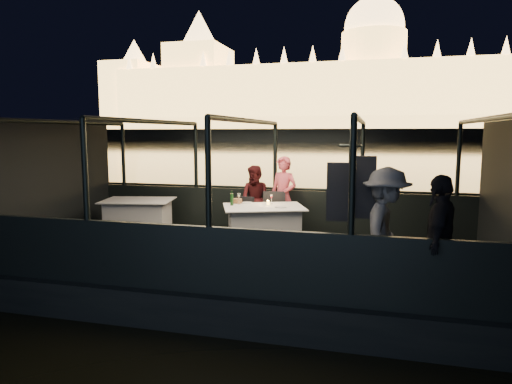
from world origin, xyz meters
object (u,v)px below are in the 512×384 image
(chair_port_left, at_px, (243,216))
(passenger_dark, at_px, (440,237))
(coat_stand, at_px, (348,223))
(dining_table_central, at_px, (264,227))
(person_man_maroon, at_px, (256,198))
(chair_port_right, at_px, (272,218))
(dining_table_aft, at_px, (138,217))
(person_woman_coral, at_px, (283,200))
(passenger_stripe, at_px, (386,230))
(wine_bottle, at_px, (232,197))

(chair_port_left, distance_m, passenger_dark, 4.38)
(chair_port_left, relative_size, coat_stand, 0.41)
(dining_table_central, height_order, person_man_maroon, person_man_maroon)
(dining_table_central, bearing_deg, chair_port_right, 86.65)
(dining_table_central, relative_size, coat_stand, 0.73)
(dining_table_aft, xyz_separation_m, person_woman_coral, (2.92, 0.61, 0.36))
(dining_table_aft, distance_m, coat_stand, 4.93)
(passenger_stripe, bearing_deg, passenger_dark, -109.60)
(wine_bottle, bearing_deg, person_man_maroon, 80.67)
(chair_port_left, bearing_deg, person_man_maroon, 77.49)
(dining_table_central, xyz_separation_m, passenger_stripe, (2.11, -1.96, 0.47))
(dining_table_central, xyz_separation_m, passenger_dark, (2.73, -2.25, 0.47))
(dining_table_central, distance_m, dining_table_aft, 2.77)
(person_man_maroon, bearing_deg, dining_table_central, -62.51)
(chair_port_left, xyz_separation_m, chair_port_right, (0.60, -0.05, 0.00))
(chair_port_right, distance_m, passenger_dark, 3.91)
(dining_table_aft, relative_size, wine_bottle, 5.08)
(dining_table_central, bearing_deg, wine_bottle, -176.41)
(chair_port_right, bearing_deg, passenger_dark, -58.79)
(dining_table_aft, bearing_deg, person_man_maroon, 17.29)
(person_woman_coral, bearing_deg, chair_port_right, -88.31)
(dining_table_aft, distance_m, chair_port_right, 2.79)
(dining_table_central, distance_m, person_man_maroon, 1.19)
(passenger_dark, bearing_deg, chair_port_left, -116.09)
(dining_table_aft, xyz_separation_m, person_man_maroon, (2.33, 0.72, 0.36))
(dining_table_central, height_order, coat_stand, coat_stand)
(coat_stand, relative_size, person_woman_coral, 1.22)
(coat_stand, relative_size, passenger_dark, 1.23)
(chair_port_left, height_order, passenger_dark, passenger_dark)
(chair_port_left, distance_m, coat_stand, 3.34)
(coat_stand, distance_m, person_woman_coral, 3.17)
(person_woman_coral, height_order, wine_bottle, person_woman_coral)
(dining_table_aft, xyz_separation_m, chair_port_left, (2.18, 0.26, 0.06))
(chair_port_left, relative_size, person_woman_coral, 0.50)
(dining_table_aft, distance_m, person_man_maroon, 2.46)
(coat_stand, relative_size, wine_bottle, 7.23)
(passenger_stripe, height_order, wine_bottle, passenger_stripe)
(dining_table_central, relative_size, chair_port_right, 1.54)
(dining_table_aft, relative_size, passenger_dark, 0.86)
(person_man_maroon, bearing_deg, wine_bottle, -93.52)
(dining_table_aft, distance_m, wine_bottle, 2.24)
(person_man_maroon, bearing_deg, chair_port_left, -102.26)
(passenger_stripe, distance_m, wine_bottle, 3.32)
(chair_port_left, bearing_deg, passenger_dark, -35.19)
(person_woman_coral, xyz_separation_m, passenger_dark, (2.56, -3.20, 0.10))
(chair_port_right, bearing_deg, dining_table_aft, 171.53)
(dining_table_central, height_order, wine_bottle, wine_bottle)
(passenger_dark, bearing_deg, wine_bottle, -108.94)
(person_man_maroon, height_order, passenger_stripe, passenger_stripe)
(dining_table_aft, relative_size, person_man_maroon, 0.98)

